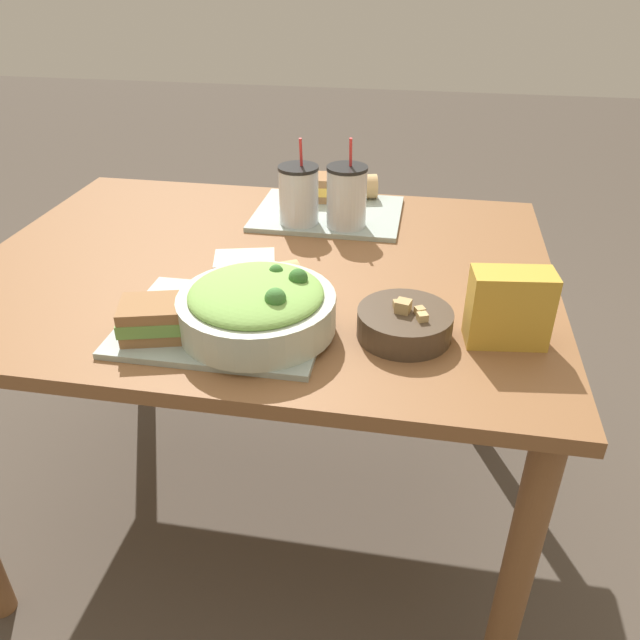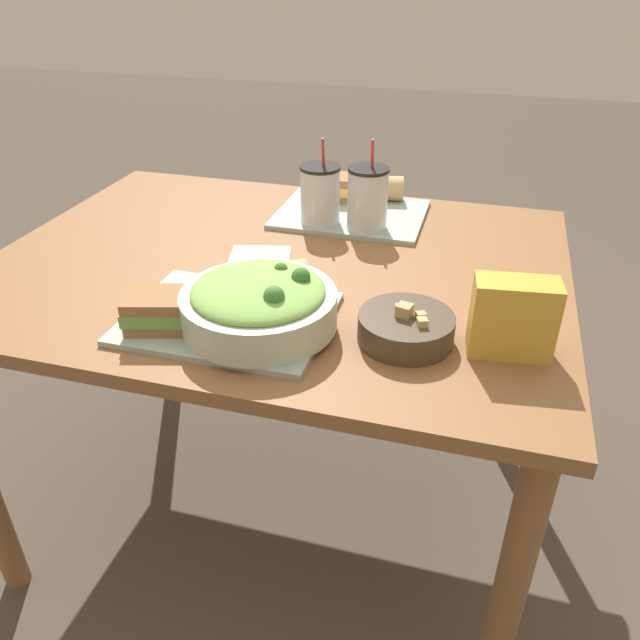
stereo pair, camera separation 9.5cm
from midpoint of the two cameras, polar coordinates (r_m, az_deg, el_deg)
ground_plane at (r=1.88m, az=-1.61°, el=-16.46°), size 12.00×12.00×0.00m
dining_table at (r=1.45m, az=-2.00°, el=1.80°), size 1.27×0.97×0.78m
tray_near at (r=1.18m, az=-6.03°, el=0.10°), size 0.37×0.29×0.01m
tray_far at (r=1.65m, az=4.53°, el=9.59°), size 0.37×0.29×0.01m
salad_bowl at (r=1.12m, az=-3.19°, el=1.57°), size 0.28×0.28×0.11m
soup_bowl at (r=1.12m, az=10.28°, el=-0.71°), size 0.17×0.17×0.07m
sandwich_near at (r=1.14m, az=-11.84°, el=0.81°), size 0.16×0.12×0.06m
baguette_near at (r=1.23m, az=-1.91°, el=3.80°), size 0.15×0.12×0.07m
sandwich_far at (r=1.72m, az=4.47°, el=11.91°), size 0.16×0.11×0.06m
baguette_far at (r=1.72m, az=7.04°, el=11.84°), size 0.14×0.09×0.07m
drink_cup_dark at (r=1.55m, az=1.80°, el=11.22°), size 0.10×0.10×0.21m
drink_cup_red at (r=1.53m, az=6.17°, el=10.84°), size 0.10×0.10×0.22m
chip_bag at (r=1.11m, az=19.58°, el=0.13°), size 0.15×0.08×0.14m
napkin_folded at (r=1.43m, az=-3.59°, el=5.94°), size 0.15×0.13×0.00m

